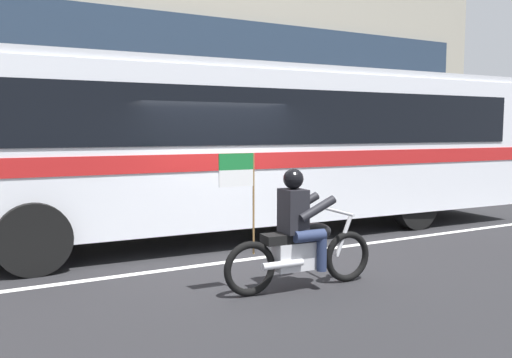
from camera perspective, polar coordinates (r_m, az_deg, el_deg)
ground_plane at (r=8.66m, az=-4.26°, el=-8.24°), size 60.00×60.00×0.00m
sidewalk_curb at (r=13.40m, az=-13.07°, el=-3.16°), size 28.00×3.80×0.15m
lane_center_stripe at (r=8.13m, az=-2.54°, el=-9.11°), size 26.60×0.14×0.01m
transit_bus at (r=9.94m, az=-1.59°, el=4.50°), size 12.52×2.97×3.22m
motorcycle_with_rider at (r=6.65m, az=4.86°, el=-6.57°), size 2.20×0.64×1.78m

